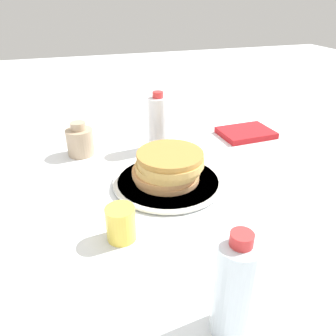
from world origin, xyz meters
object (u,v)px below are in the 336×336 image
at_px(pancake_stack, 168,166).
at_px(water_bottle_near, 158,123).
at_px(water_bottle_mid, 235,288).
at_px(plate, 168,181).
at_px(juice_glass, 121,223).
at_px(cream_jug, 80,141).

bearing_deg(pancake_stack, water_bottle_near, -99.45).
bearing_deg(water_bottle_near, water_bottle_mid, 83.47).
bearing_deg(water_bottle_near, plate, 80.37).
xyz_separation_m(plate, water_bottle_mid, (0.04, 0.43, 0.08)).
height_order(pancake_stack, juice_glass, pancake_stack).
distance_m(pancake_stack, water_bottle_near, 0.22).
height_order(cream_jug, water_bottle_near, water_bottle_near).
bearing_deg(plate, water_bottle_mid, 85.04).
xyz_separation_m(juice_glass, cream_jug, (0.05, -0.42, 0.01)).
height_order(cream_jug, water_bottle_mid, water_bottle_mid).
height_order(plate, water_bottle_near, water_bottle_near).
relative_size(pancake_stack, water_bottle_mid, 1.01).
bearing_deg(cream_jug, juice_glass, 96.38).
height_order(juice_glass, water_bottle_near, water_bottle_near).
bearing_deg(water_bottle_near, cream_jug, -8.12).
bearing_deg(water_bottle_near, juice_glass, 63.86).
xyz_separation_m(pancake_stack, water_bottle_near, (-0.04, -0.21, 0.04)).
height_order(plate, cream_jug, cream_jug).
xyz_separation_m(pancake_stack, water_bottle_mid, (0.04, 0.43, 0.03)).
relative_size(pancake_stack, water_bottle_near, 0.99).
xyz_separation_m(pancake_stack, juice_glass, (0.16, 0.18, -0.01)).
xyz_separation_m(pancake_stack, cream_jug, (0.20, -0.25, -0.01)).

